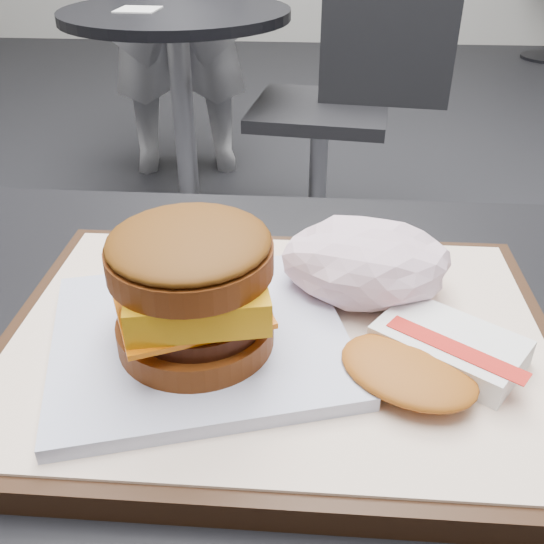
{
  "coord_description": "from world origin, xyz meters",
  "views": [
    {
      "loc": [
        0.08,
        -0.29,
        1.05
      ],
      "look_at": [
        0.06,
        0.04,
        0.83
      ],
      "focal_mm": 40.0,
      "sensor_mm": 36.0,
      "label": 1
    }
  ],
  "objects": [
    {
      "name": "neighbor_chair",
      "position": [
        0.17,
        1.62,
        0.51
      ],
      "size": [
        0.62,
        0.47,
        0.88
      ],
      "color": "#9E9EA3",
      "rests_on": "ground"
    },
    {
      "name": "breakfast_sandwich",
      "position": [
        0.01,
        0.02,
        0.83
      ],
      "size": [
        0.23,
        0.22,
        0.09
      ],
      "color": "white",
      "rests_on": "serving_tray"
    },
    {
      "name": "neighbor_table",
      "position": [
        -0.35,
        1.65,
        0.55
      ],
      "size": [
        0.7,
        0.7,
        0.75
      ],
      "color": "black",
      "rests_on": "ground"
    },
    {
      "name": "hash_brown",
      "position": [
        0.16,
        0.01,
        0.8
      ],
      "size": [
        0.14,
        0.13,
        0.02
      ],
      "color": "white",
      "rests_on": "serving_tray"
    },
    {
      "name": "napkin",
      "position": [
        -0.45,
        1.61,
        0.75
      ],
      "size": [
        0.13,
        0.13,
        0.0
      ],
      "primitive_type": "cube",
      "rotation": [
        0.0,
        0.0,
        -0.06
      ],
      "color": "white",
      "rests_on": "neighbor_table"
    },
    {
      "name": "serving_tray",
      "position": [
        0.06,
        0.04,
        0.78
      ],
      "size": [
        0.38,
        0.28,
        0.02
      ],
      "color": "black",
      "rests_on": "customer_table"
    },
    {
      "name": "crumpled_wrapper",
      "position": [
        0.12,
        0.09,
        0.82
      ],
      "size": [
        0.12,
        0.1,
        0.05
      ],
      "primitive_type": null,
      "color": "white",
      "rests_on": "serving_tray"
    }
  ]
}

